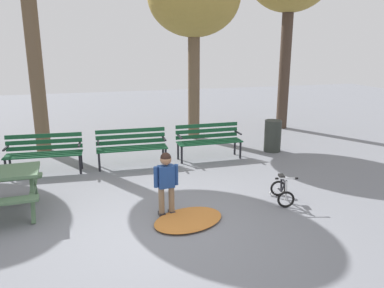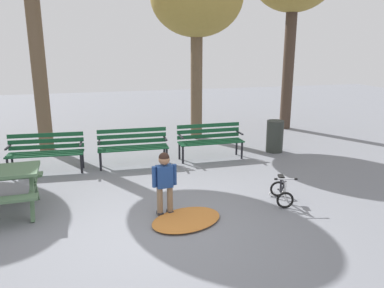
{
  "view_description": "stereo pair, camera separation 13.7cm",
  "coord_description": "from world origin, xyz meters",
  "px_view_note": "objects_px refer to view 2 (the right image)",
  "views": [
    {
      "loc": [
        -1.0,
        -5.15,
        2.73
      ],
      "look_at": [
        1.02,
        1.66,
        0.85
      ],
      "focal_mm": 35.05,
      "sensor_mm": 36.0,
      "label": 1
    },
    {
      "loc": [
        -0.87,
        -5.19,
        2.73
      ],
      "look_at": [
        1.02,
        1.66,
        0.85
      ],
      "focal_mm": 35.05,
      "sensor_mm": 36.0,
      "label": 2
    }
  ],
  "objects_px": {
    "kids_bicycle": "(282,192)",
    "park_bench_right": "(210,138)",
    "park_bench_far_left": "(46,150)",
    "park_bench_left": "(133,144)",
    "trash_bin": "(275,136)",
    "child_standing": "(164,179)"
  },
  "relations": [
    {
      "from": "kids_bicycle",
      "to": "park_bench_right",
      "type": "bearing_deg",
      "value": 97.73
    },
    {
      "from": "park_bench_far_left",
      "to": "park_bench_left",
      "type": "distance_m",
      "value": 1.9
    },
    {
      "from": "trash_bin",
      "to": "park_bench_left",
      "type": "bearing_deg",
      "value": -177.39
    },
    {
      "from": "park_bench_far_left",
      "to": "park_bench_left",
      "type": "bearing_deg",
      "value": -0.95
    },
    {
      "from": "park_bench_right",
      "to": "kids_bicycle",
      "type": "relative_size",
      "value": 2.59
    },
    {
      "from": "park_bench_left",
      "to": "trash_bin",
      "type": "distance_m",
      "value": 3.73
    },
    {
      "from": "child_standing",
      "to": "trash_bin",
      "type": "height_order",
      "value": "child_standing"
    },
    {
      "from": "park_bench_left",
      "to": "child_standing",
      "type": "distance_m",
      "value": 2.84
    },
    {
      "from": "park_bench_left",
      "to": "kids_bicycle",
      "type": "height_order",
      "value": "park_bench_left"
    },
    {
      "from": "park_bench_far_left",
      "to": "park_bench_right",
      "type": "height_order",
      "value": "same"
    },
    {
      "from": "kids_bicycle",
      "to": "trash_bin",
      "type": "bearing_deg",
      "value": 64.73
    },
    {
      "from": "park_bench_right",
      "to": "trash_bin",
      "type": "bearing_deg",
      "value": 3.79
    },
    {
      "from": "park_bench_far_left",
      "to": "child_standing",
      "type": "relative_size",
      "value": 1.51
    },
    {
      "from": "park_bench_left",
      "to": "child_standing",
      "type": "xyz_separation_m",
      "value": [
        0.18,
        -2.83,
        0.13
      ]
    },
    {
      "from": "child_standing",
      "to": "trash_bin",
      "type": "xyz_separation_m",
      "value": [
        3.54,
        3.0,
        -0.22
      ]
    },
    {
      "from": "park_bench_right",
      "to": "child_standing",
      "type": "bearing_deg",
      "value": -120.82
    },
    {
      "from": "park_bench_far_left",
      "to": "kids_bicycle",
      "type": "distance_m",
      "value": 5.1
    },
    {
      "from": "park_bench_far_left",
      "to": "kids_bicycle",
      "type": "xyz_separation_m",
      "value": [
        4.19,
        -2.9,
        -0.31
      ]
    },
    {
      "from": "trash_bin",
      "to": "park_bench_right",
      "type": "bearing_deg",
      "value": -176.21
    },
    {
      "from": "park_bench_left",
      "to": "child_standing",
      "type": "height_order",
      "value": "child_standing"
    },
    {
      "from": "trash_bin",
      "to": "park_bench_far_left",
      "type": "bearing_deg",
      "value": -178.59
    },
    {
      "from": "park_bench_far_left",
      "to": "kids_bicycle",
      "type": "height_order",
      "value": "park_bench_far_left"
    }
  ]
}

